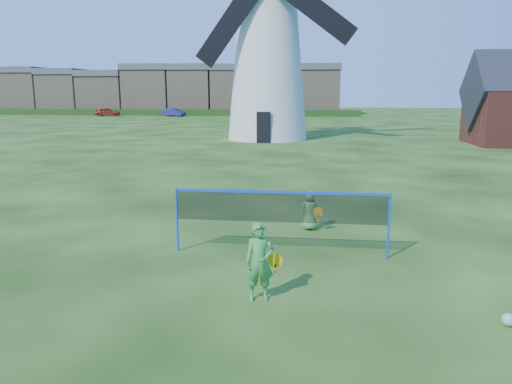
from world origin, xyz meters
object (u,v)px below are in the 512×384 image
object	(u,v)px
play_ball	(508,320)
car_right	(174,112)
car_left	(108,112)
badminton_net	(280,208)
player_girl	(260,262)
player_boy	(310,210)
windmill	(268,54)

from	to	relation	value
play_ball	car_right	size ratio (longest dim) A/B	0.06
play_ball	car_left	distance (m)	74.59
badminton_net	car_right	xyz separation A→B (m)	(-20.67, 63.22, -0.51)
car_left	car_right	bearing A→B (deg)	-100.71
player_girl	car_right	size ratio (longest dim) A/B	0.39
player_boy	play_ball	world-z (taller)	player_boy
badminton_net	player_boy	bearing A→B (deg)	72.61
player_girl	car_right	world-z (taller)	player_girl
windmill	car_right	xyz separation A→B (m)	(-17.78, 34.76, -6.06)
windmill	badminton_net	size ratio (longest dim) A/B	3.77
badminton_net	player_boy	distance (m)	2.40
windmill	car_left	size ratio (longest dim) A/B	4.96
windmill	car_right	distance (m)	39.52
player_boy	car_right	xyz separation A→B (m)	(-21.37, 60.99, 0.07)
play_ball	car_left	size ratio (longest dim) A/B	0.06
badminton_net	play_ball	world-z (taller)	badminton_net
badminton_net	windmill	bearing A→B (deg)	95.81
play_ball	badminton_net	bearing A→B (deg)	141.49
windmill	play_ball	xyz separation A→B (m)	(6.89, -31.63, -6.58)
badminton_net	player_girl	distance (m)	2.65
player_girl	car_left	distance (m)	72.17
car_left	badminton_net	bearing A→B (deg)	-167.57
player_girl	play_ball	size ratio (longest dim) A/B	6.73
badminton_net	player_boy	world-z (taller)	badminton_net
player_girl	play_ball	xyz separation A→B (m)	(4.22, -0.58, -0.63)
player_girl	car_right	bearing A→B (deg)	94.07
badminton_net	player_boy	xyz separation A→B (m)	(0.70, 2.22, -0.58)
badminton_net	car_left	world-z (taller)	badminton_net
player_boy	car_left	bearing A→B (deg)	-62.00
badminton_net	player_girl	size ratio (longest dim) A/B	3.41
player_girl	player_boy	distance (m)	4.92
car_left	car_right	distance (m)	10.45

